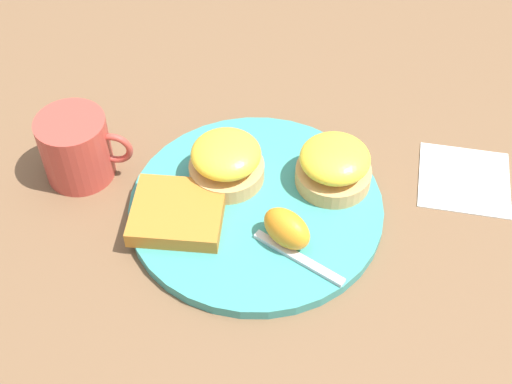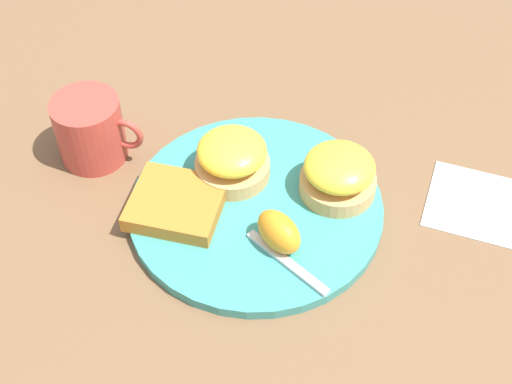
{
  "view_description": "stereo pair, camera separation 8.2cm",
  "coord_description": "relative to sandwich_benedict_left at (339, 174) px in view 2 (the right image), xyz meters",
  "views": [
    {
      "loc": [
        0.06,
        -0.54,
        0.65
      ],
      "look_at": [
        0.0,
        0.0,
        0.03
      ],
      "focal_mm": 50.0,
      "sensor_mm": 36.0,
      "label": 1
    },
    {
      "loc": [
        0.14,
        -0.53,
        0.65
      ],
      "look_at": [
        0.0,
        0.0,
        0.03
      ],
      "focal_mm": 50.0,
      "sensor_mm": 36.0,
      "label": 2
    }
  ],
  "objects": [
    {
      "name": "hashbrown_patty",
      "position": [
        -0.17,
        -0.08,
        -0.02
      ],
      "size": [
        0.1,
        0.1,
        0.02
      ],
      "primitive_type": "cube",
      "rotation": [
        0.0,
        0.0,
        0.02
      ],
      "color": "#AE6A24",
      "rests_on": "plate"
    },
    {
      "name": "orange_wedge",
      "position": [
        -0.05,
        -0.1,
        -0.01
      ],
      "size": [
        0.07,
        0.06,
        0.04
      ],
      "primitive_type": "ellipsoid",
      "rotation": [
        0.0,
        0.0,
        5.64
      ],
      "color": "orange",
      "rests_on": "plate"
    },
    {
      "name": "cup",
      "position": [
        -0.31,
        -0.01,
        0.0
      ],
      "size": [
        0.11,
        0.08,
        0.09
      ],
      "color": "#B23D33",
      "rests_on": "ground_plane"
    },
    {
      "name": "sandwich_benedict_left",
      "position": [
        0.0,
        0.0,
        0.0
      ],
      "size": [
        0.09,
        0.09,
        0.06
      ],
      "color": "tan",
      "rests_on": "plate"
    },
    {
      "name": "sandwich_benedict_right",
      "position": [
        -0.13,
        -0.01,
        0.0
      ],
      "size": [
        0.09,
        0.09,
        0.06
      ],
      "color": "tan",
      "rests_on": "plate"
    },
    {
      "name": "napkin",
      "position": [
        0.16,
        0.03,
        -0.04
      ],
      "size": [
        0.12,
        0.12,
        0.0
      ],
      "primitive_type": "cube",
      "rotation": [
        0.0,
        0.0,
        -0.08
      ],
      "color": "white",
      "rests_on": "ground_plane"
    },
    {
      "name": "fork",
      "position": [
        -0.09,
        -0.09,
        -0.03
      ],
      "size": [
        0.2,
        0.12,
        0.0
      ],
      "color": "silver",
      "rests_on": "plate"
    },
    {
      "name": "ground_plane",
      "position": [
        -0.09,
        -0.05,
        -0.04
      ],
      "size": [
        1.1,
        1.1,
        0.0
      ],
      "primitive_type": "plane",
      "color": "brown"
    },
    {
      "name": "plate",
      "position": [
        -0.09,
        -0.05,
        -0.03
      ],
      "size": [
        0.3,
        0.3,
        0.01
      ],
      "primitive_type": "cylinder",
      "color": "teal",
      "rests_on": "ground_plane"
    }
  ]
}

